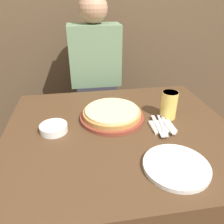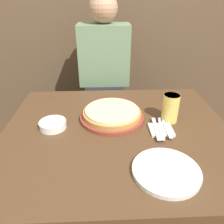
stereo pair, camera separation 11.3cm
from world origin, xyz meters
TOP-DOWN VIEW (x-y plane):
  - dining_table at (0.00, 0.00)m, footprint 1.11×0.97m
  - pizza_on_board at (-0.02, 0.10)m, footprint 0.33×0.33m
  - beer_glass at (0.27, 0.07)m, footprint 0.08×0.08m
  - dinner_plate at (0.16, -0.30)m, footprint 0.25×0.25m
  - side_bowl at (-0.32, 0.03)m, footprint 0.13×0.13m
  - napkin_stack at (0.21, -0.02)m, footprint 0.11×0.11m
  - fork at (0.18, -0.02)m, footprint 0.03×0.20m
  - dinner_knife at (0.21, -0.02)m, footprint 0.05×0.20m
  - spoon at (0.23, -0.02)m, footprint 0.02×0.17m
  - diner_person at (-0.06, 0.69)m, footprint 0.36×0.20m

SIDE VIEW (x-z plane):
  - dining_table at x=0.00m, z-range 0.00..0.75m
  - diner_person at x=-0.06m, z-range -0.01..1.34m
  - napkin_stack at x=0.21m, z-range 0.75..0.76m
  - dinner_plate at x=0.16m, z-range 0.75..0.77m
  - fork at x=0.18m, z-range 0.76..0.77m
  - dinner_knife at x=0.21m, z-range 0.76..0.77m
  - spoon at x=0.23m, z-range 0.76..0.77m
  - side_bowl at x=-0.32m, z-range 0.75..0.79m
  - pizza_on_board at x=-0.02m, z-range 0.75..0.80m
  - beer_glass at x=0.27m, z-range 0.76..0.90m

